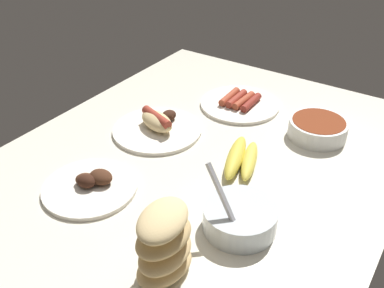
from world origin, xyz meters
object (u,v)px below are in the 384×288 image
at_px(banana_bunch, 241,158).
at_px(plate_sausages, 240,103).
at_px(bread_stack, 164,244).
at_px(bowl_coleslaw, 240,217).
at_px(plate_hotdog_assembled, 158,126).
at_px(plate_grilled_meat, 91,185).
at_px(bowl_chili, 318,128).

bearing_deg(banana_bunch, plate_sausages, -151.27).
distance_m(bread_stack, bowl_coleslaw, 0.19).
height_order(plate_hotdog_assembled, bowl_coleslaw, bowl_coleslaw).
distance_m(plate_sausages, banana_bunch, 0.30).
bearing_deg(plate_grilled_meat, plate_hotdog_assembled, -174.84).
distance_m(banana_bunch, plate_grilled_meat, 0.35).
xyz_separation_m(plate_hotdog_assembled, banana_bunch, (0.01, 0.26, 0.00)).
relative_size(bowl_coleslaw, bowl_chili, 1.01).
xyz_separation_m(plate_hotdog_assembled, plate_sausages, (-0.25, 0.12, -0.01)).
bearing_deg(plate_grilled_meat, banana_bunch, 138.57).
bearing_deg(bowl_chili, bread_stack, -6.17).
xyz_separation_m(bread_stack, plate_sausages, (-0.62, -0.19, -0.06)).
xyz_separation_m(banana_bunch, bowl_chili, (-0.22, 0.11, 0.01)).
relative_size(plate_hotdog_assembled, bowl_chili, 1.57).
bearing_deg(bowl_coleslaw, plate_hotdog_assembled, -119.55).
distance_m(plate_grilled_meat, bowl_chili, 0.60).
distance_m(plate_hotdog_assembled, bowl_coleslaw, 0.41).
relative_size(plate_hotdog_assembled, bowl_coleslaw, 1.56).
height_order(plate_sausages, banana_bunch, banana_bunch).
bearing_deg(plate_hotdog_assembled, plate_sausages, 154.92).
distance_m(banana_bunch, bowl_chili, 0.25).
bearing_deg(plate_sausages, plate_hotdog_assembled, -25.08).
bearing_deg(bread_stack, bowl_coleslaw, 162.19).
bearing_deg(bowl_chili, plate_sausages, -98.60).
relative_size(bread_stack, bowl_chili, 0.95).
relative_size(plate_grilled_meat, bowl_coleslaw, 1.38).
distance_m(plate_hotdog_assembled, bread_stack, 0.49).
xyz_separation_m(bread_stack, banana_bunch, (-0.36, -0.04, -0.05)).
bearing_deg(bread_stack, plate_grilled_meat, -109.38).
bearing_deg(plate_sausages, banana_bunch, 28.73).
relative_size(bread_stack, plate_sausages, 0.62).
height_order(bread_stack, banana_bunch, bread_stack).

